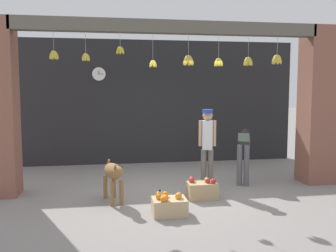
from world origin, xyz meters
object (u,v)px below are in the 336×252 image
object	(u,v)px
worker_stooping	(244,148)
water_bottle	(160,198)
fruit_crate_apples	(202,190)
fruit_crate_oranges	(169,205)
wall_clock	(99,74)
dog	(114,174)
shopkeeper	(207,142)

from	to	relation	value
worker_stooping	water_bottle	world-z (taller)	worker_stooping
fruit_crate_apples	water_bottle	size ratio (longest dim) A/B	1.89
fruit_crate_oranges	wall_clock	bearing A→B (deg)	105.16
worker_stooping	fruit_crate_oranges	size ratio (longest dim) A/B	2.07
water_bottle	wall_clock	world-z (taller)	wall_clock
dog	worker_stooping	world-z (taller)	worker_stooping
worker_stooping	fruit_crate_apples	size ratio (longest dim) A/B	2.13
dog	shopkeeper	size ratio (longest dim) A/B	0.60
fruit_crate_oranges	wall_clock	distance (m)	4.83
dog	shopkeeper	world-z (taller)	shopkeeper
dog	shopkeeper	bearing A→B (deg)	96.75
shopkeeper	fruit_crate_oranges	size ratio (longest dim) A/B	2.96
worker_stooping	wall_clock	distance (m)	4.18
fruit_crate_apples	wall_clock	size ratio (longest dim) A/B	1.44
fruit_crate_apples	water_bottle	xyz separation A→B (m)	(-0.81, -0.29, -0.03)
dog	water_bottle	size ratio (longest dim) A/B	3.47
wall_clock	fruit_crate_apples	bearing A→B (deg)	-61.15
fruit_crate_apples	shopkeeper	bearing A→B (deg)	67.84
water_bottle	fruit_crate_apples	bearing A→B (deg)	19.89
dog	fruit_crate_oranges	xyz separation A→B (m)	(0.84, -0.80, -0.36)
worker_stooping	water_bottle	xyz separation A→B (m)	(-1.95, -1.24, -0.61)
dog	fruit_crate_oranges	bearing A→B (deg)	32.86
shopkeeper	worker_stooping	xyz separation A→B (m)	(0.86, 0.24, -0.18)
wall_clock	worker_stooping	bearing A→B (deg)	-38.95
dog	wall_clock	distance (m)	3.84
worker_stooping	water_bottle	size ratio (longest dim) A/B	4.04
worker_stooping	wall_clock	bearing A→B (deg)	164.88
shopkeeper	dog	bearing A→B (deg)	34.37
dog	fruit_crate_oranges	world-z (taller)	dog
worker_stooping	water_bottle	distance (m)	2.39
dog	fruit_crate_apples	distance (m)	1.61
water_bottle	shopkeeper	bearing A→B (deg)	42.35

